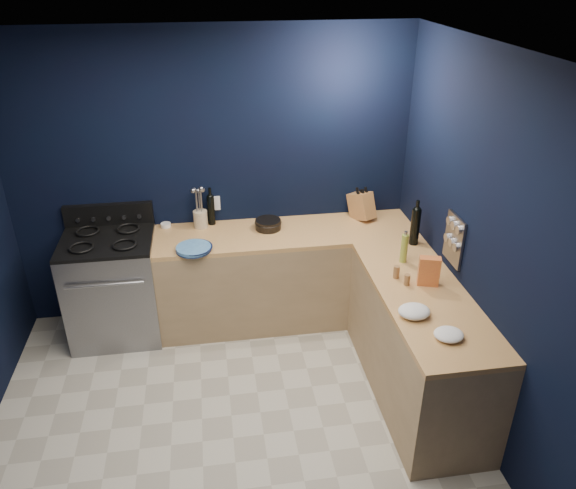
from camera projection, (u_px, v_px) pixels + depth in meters
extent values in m
cube|color=#BBB5A4|center=(233.00, 439.00, 3.96)|extent=(3.50, 3.50, 0.02)
cube|color=silver|center=(209.00, 58.00, 2.74)|extent=(3.50, 3.50, 0.02)
cube|color=black|center=(213.00, 179.00, 4.89)|extent=(3.50, 0.02, 2.60)
cube|color=black|center=(496.00, 261.00, 3.59)|extent=(0.02, 3.50, 2.60)
cube|color=tan|center=(286.00, 277.00, 5.09)|extent=(2.30, 0.63, 0.86)
cube|color=#9C6530|center=(286.00, 233.00, 4.88)|extent=(2.30, 0.63, 0.04)
cube|color=tan|center=(417.00, 346.00, 4.20)|extent=(0.63, 1.67, 0.86)
cube|color=#9C6530|center=(424.00, 296.00, 3.99)|extent=(0.63, 1.67, 0.04)
cube|color=gray|center=(114.00, 289.00, 4.86)|extent=(0.76, 0.66, 0.92)
cube|color=black|center=(110.00, 310.00, 4.59)|extent=(0.59, 0.02, 0.42)
cube|color=black|center=(106.00, 241.00, 4.64)|extent=(0.76, 0.66, 0.03)
cube|color=black|center=(109.00, 215.00, 4.85)|extent=(0.76, 0.06, 0.20)
cube|color=gray|center=(454.00, 240.00, 4.12)|extent=(0.02, 0.28, 0.38)
cube|color=white|center=(215.00, 203.00, 4.97)|extent=(0.09, 0.02, 0.13)
cylinder|color=#3F70AC|center=(194.00, 249.00, 4.55)|extent=(0.30, 0.30, 0.04)
cylinder|color=white|center=(166.00, 225.00, 4.94)|extent=(0.11, 0.11, 0.03)
cylinder|color=beige|center=(201.00, 219.00, 4.92)|extent=(0.13, 0.13, 0.16)
cylinder|color=black|center=(211.00, 210.00, 4.95)|extent=(0.09, 0.09, 0.27)
cylinder|color=black|center=(268.00, 224.00, 4.90)|extent=(0.26, 0.26, 0.09)
cube|color=#9C6938|center=(361.00, 206.00, 5.06)|extent=(0.25, 0.31, 0.30)
cylinder|color=black|center=(415.00, 227.00, 4.59)|extent=(0.08, 0.08, 0.31)
cylinder|color=#91A338|center=(404.00, 248.00, 4.34)|extent=(0.07, 0.07, 0.24)
cylinder|color=olive|center=(396.00, 272.00, 4.15)|extent=(0.05, 0.05, 0.10)
cylinder|color=olive|center=(407.00, 280.00, 4.07)|extent=(0.05, 0.05, 0.09)
cube|color=#B6202E|center=(429.00, 271.00, 4.04)|extent=(0.17, 0.11, 0.22)
ellipsoid|color=white|center=(414.00, 311.00, 3.72)|extent=(0.27, 0.25, 0.08)
ellipsoid|color=white|center=(449.00, 334.00, 3.51)|extent=(0.23, 0.21, 0.06)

